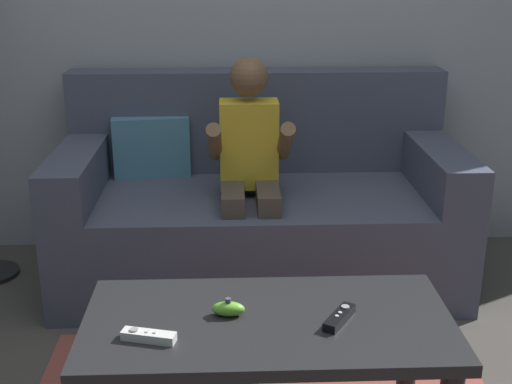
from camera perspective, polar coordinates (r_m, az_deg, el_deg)
couch at (r=2.99m, az=0.12°, el=-1.49°), size 1.70×0.80×0.88m
person_seated_on_couch at (r=2.73m, az=-0.53°, el=2.13°), size 0.34×0.41×0.99m
coffee_table at (r=1.90m, az=1.02°, el=-12.52°), size 1.00×0.49×0.44m
game_remote_white_near_edge at (r=1.78m, az=-9.04°, el=-11.89°), size 0.14×0.07×0.03m
nunchuk_lime at (r=1.86m, az=-2.35°, el=-9.79°), size 0.09×0.05×0.05m
game_remote_black_far_corner at (r=1.85m, az=7.04°, el=-10.43°), size 0.11×0.14×0.03m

